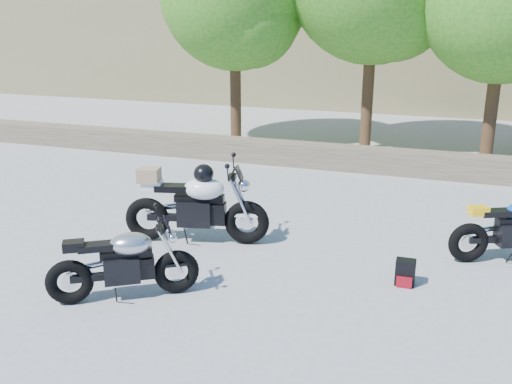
# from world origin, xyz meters

# --- Properties ---
(ground) EXTENTS (90.00, 90.00, 0.00)m
(ground) POSITION_xyz_m (0.00, 0.00, 0.00)
(ground) COLOR gray
(ground) RESTS_ON ground
(stone_wall) EXTENTS (22.00, 0.55, 0.50)m
(stone_wall) POSITION_xyz_m (0.00, 5.50, 0.25)
(stone_wall) COLOR brown
(stone_wall) RESTS_ON ground
(tree_decid_right) EXTENTS (3.54, 3.54, 5.41)m
(tree_decid_right) POSITION_xyz_m (3.71, 6.94, 3.50)
(tree_decid_right) COLOR #382314
(tree_decid_right) RESTS_ON ground
(silver_bike) EXTENTS (1.58, 1.07, 0.89)m
(silver_bike) POSITION_xyz_m (-0.66, -1.23, 0.44)
(silver_bike) COLOR black
(silver_bike) RESTS_ON ground
(white_bike) EXTENTS (2.12, 0.79, 1.19)m
(white_bike) POSITION_xyz_m (-0.61, 0.65, 0.58)
(white_bike) COLOR black
(white_bike) RESTS_ON ground
(backpack) EXTENTS (0.25, 0.21, 0.33)m
(backpack) POSITION_xyz_m (2.44, 0.21, 0.16)
(backpack) COLOR black
(backpack) RESTS_ON ground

